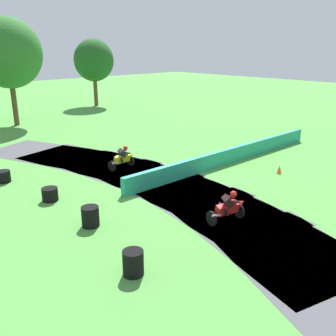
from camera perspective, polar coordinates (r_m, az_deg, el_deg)
name	(u,v)px	position (r m, az deg, el deg)	size (l,w,h in m)	color
ground_plane	(164,183)	(19.13, -0.56, -2.36)	(120.00, 120.00, 0.00)	#4C933D
track_asphalt	(152,187)	(18.63, -2.42, -2.94)	(8.02, 27.45, 0.01)	#47474C
safety_barrier	(231,155)	(22.70, 9.49, 1.91)	(0.30, 15.81, 0.90)	#239375
motorcycle_lead_red	(229,207)	(15.03, 9.24, -5.86)	(1.70, 1.04, 1.43)	black
motorcycle_chase_yellow	(123,157)	(21.43, -6.80, 1.60)	(1.68, 0.84, 1.43)	black
tire_stack_near	(133,263)	(11.83, -5.31, -14.13)	(0.65, 0.65, 0.80)	black
tire_stack_mid_a	(90,216)	(14.94, -11.71, -7.22)	(0.68, 0.68, 0.80)	black
tire_stack_mid_b	(50,194)	(17.79, -17.49, -3.82)	(0.72, 0.72, 0.60)	black
tire_stack_far	(3,176)	(21.00, -23.73, -1.19)	(0.71, 0.71, 0.60)	black
traffic_cone	(279,169)	(21.46, 16.55, -0.21)	(0.28, 0.28, 0.44)	orange
tree_far_left	(8,53)	(35.26, -23.12, 15.74)	(5.54, 5.54, 9.00)	brown
tree_behind_barrier	(94,60)	(44.69, -11.20, 15.73)	(4.44, 4.44, 7.43)	brown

